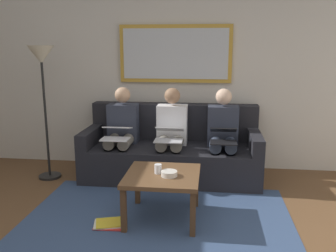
{
  "coord_description": "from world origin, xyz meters",
  "views": [
    {
      "loc": [
        -0.49,
        2.37,
        1.66
      ],
      "look_at": [
        0.0,
        -1.7,
        0.75
      ],
      "focal_mm": 38.95,
      "sensor_mm": 36.0,
      "label": 1
    }
  ],
  "objects_px": {
    "bowl": "(169,174)",
    "laptop_black": "(223,135)",
    "coffee_table": "(162,180)",
    "person_middle": "(171,131)",
    "cup": "(158,169)",
    "laptop_silver": "(169,134)",
    "couch": "(172,152)",
    "person_right": "(122,130)",
    "magazine_stack": "(110,224)",
    "standing_lamp": "(42,70)",
    "person_left": "(223,132)",
    "laptop_white": "(117,133)",
    "framed_mirror": "(175,54)"
  },
  "relations": [
    {
      "from": "bowl",
      "to": "laptop_black",
      "type": "height_order",
      "value": "laptop_black"
    },
    {
      "from": "coffee_table",
      "to": "person_middle",
      "type": "relative_size",
      "value": 0.62
    },
    {
      "from": "cup",
      "to": "bowl",
      "type": "bearing_deg",
      "value": 150.08
    },
    {
      "from": "coffee_table",
      "to": "cup",
      "type": "bearing_deg",
      "value": -12.76
    },
    {
      "from": "laptop_black",
      "to": "laptop_silver",
      "type": "relative_size",
      "value": 1.07
    },
    {
      "from": "couch",
      "to": "laptop_black",
      "type": "bearing_deg",
      "value": 154.9
    },
    {
      "from": "person_right",
      "to": "magazine_stack",
      "type": "distance_m",
      "value": 1.5
    },
    {
      "from": "coffee_table",
      "to": "person_middle",
      "type": "xyz_separation_m",
      "value": [
        0.04,
        -1.15,
        0.21
      ]
    },
    {
      "from": "coffee_table",
      "to": "bowl",
      "type": "height_order",
      "value": "bowl"
    },
    {
      "from": "standing_lamp",
      "to": "person_right",
      "type": "bearing_deg",
      "value": -167.67
    },
    {
      "from": "person_left",
      "to": "magazine_stack",
      "type": "xyz_separation_m",
      "value": [
        1.07,
        1.36,
        -0.59
      ]
    },
    {
      "from": "laptop_black",
      "to": "standing_lamp",
      "type": "xyz_separation_m",
      "value": [
        2.19,
        -0.03,
        0.74
      ]
    },
    {
      "from": "laptop_black",
      "to": "laptop_silver",
      "type": "bearing_deg",
      "value": 0.49
    },
    {
      "from": "person_middle",
      "to": "cup",
      "type": "bearing_deg",
      "value": 90.06
    },
    {
      "from": "cup",
      "to": "couch",
      "type": "bearing_deg",
      "value": -89.94
    },
    {
      "from": "laptop_silver",
      "to": "laptop_white",
      "type": "bearing_deg",
      "value": 0.87
    },
    {
      "from": "person_middle",
      "to": "laptop_white",
      "type": "distance_m",
      "value": 0.69
    },
    {
      "from": "framed_mirror",
      "to": "person_middle",
      "type": "distance_m",
      "value": 1.05
    },
    {
      "from": "person_left",
      "to": "standing_lamp",
      "type": "relative_size",
      "value": 0.69
    },
    {
      "from": "magazine_stack",
      "to": "standing_lamp",
      "type": "relative_size",
      "value": 0.2
    },
    {
      "from": "magazine_stack",
      "to": "laptop_white",
      "type": "bearing_deg",
      "value": -79.24
    },
    {
      "from": "person_left",
      "to": "laptop_black",
      "type": "bearing_deg",
      "value": 90.0
    },
    {
      "from": "framed_mirror",
      "to": "coffee_table",
      "type": "bearing_deg",
      "value": 91.55
    },
    {
      "from": "laptop_silver",
      "to": "standing_lamp",
      "type": "height_order",
      "value": "standing_lamp"
    },
    {
      "from": "person_middle",
      "to": "magazine_stack",
      "type": "bearing_deg",
      "value": 72.57
    },
    {
      "from": "standing_lamp",
      "to": "cup",
      "type": "bearing_deg",
      "value": 148.77
    },
    {
      "from": "person_left",
      "to": "magazine_stack",
      "type": "relative_size",
      "value": 3.35
    },
    {
      "from": "cup",
      "to": "laptop_black",
      "type": "xyz_separation_m",
      "value": [
        -0.64,
        -0.91,
        0.12
      ]
    },
    {
      "from": "bowl",
      "to": "laptop_black",
      "type": "relative_size",
      "value": 0.4
    },
    {
      "from": "framed_mirror",
      "to": "cup",
      "type": "height_order",
      "value": "framed_mirror"
    },
    {
      "from": "magazine_stack",
      "to": "bowl",
      "type": "bearing_deg",
      "value": -163.73
    },
    {
      "from": "magazine_stack",
      "to": "standing_lamp",
      "type": "xyz_separation_m",
      "value": [
        1.12,
        -1.16,
        1.35
      ]
    },
    {
      "from": "person_middle",
      "to": "person_right",
      "type": "distance_m",
      "value": 0.64
    },
    {
      "from": "framed_mirror",
      "to": "laptop_silver",
      "type": "height_order",
      "value": "framed_mirror"
    },
    {
      "from": "couch",
      "to": "laptop_white",
      "type": "relative_size",
      "value": 6.32
    },
    {
      "from": "standing_lamp",
      "to": "framed_mirror",
      "type": "bearing_deg",
      "value": -157.07
    },
    {
      "from": "cup",
      "to": "magazine_stack",
      "type": "height_order",
      "value": "cup"
    },
    {
      "from": "laptop_black",
      "to": "laptop_white",
      "type": "bearing_deg",
      "value": 0.68
    },
    {
      "from": "coffee_table",
      "to": "bowl",
      "type": "distance_m",
      "value": 0.12
    },
    {
      "from": "coffee_table",
      "to": "person_middle",
      "type": "distance_m",
      "value": 1.17
    },
    {
      "from": "person_left",
      "to": "framed_mirror",
      "type": "bearing_deg",
      "value": -35.52
    },
    {
      "from": "cup",
      "to": "laptop_silver",
      "type": "height_order",
      "value": "laptop_silver"
    },
    {
      "from": "framed_mirror",
      "to": "coffee_table",
      "type": "relative_size",
      "value": 2.12
    },
    {
      "from": "magazine_stack",
      "to": "laptop_black",
      "type": "bearing_deg",
      "value": -133.33
    },
    {
      "from": "couch",
      "to": "cup",
      "type": "distance_m",
      "value": 1.22
    },
    {
      "from": "framed_mirror",
      "to": "person_middle",
      "type": "bearing_deg",
      "value": 90.0
    },
    {
      "from": "person_right",
      "to": "standing_lamp",
      "type": "height_order",
      "value": "standing_lamp"
    },
    {
      "from": "laptop_black",
      "to": "laptop_white",
      "type": "distance_m",
      "value": 1.28
    },
    {
      "from": "framed_mirror",
      "to": "person_right",
      "type": "height_order",
      "value": "framed_mirror"
    },
    {
      "from": "couch",
      "to": "laptop_white",
      "type": "height_order",
      "value": "couch"
    }
  ]
}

